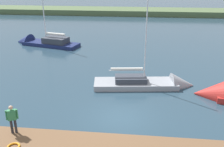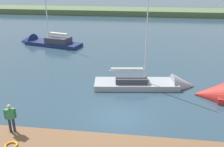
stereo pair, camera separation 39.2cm
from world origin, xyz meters
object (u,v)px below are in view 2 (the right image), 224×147
sailboat_near_dock (44,43)px  person_on_dock (11,116)px  sailboat_outer_mooring (154,85)px  life_ring_buoy (11,145)px

sailboat_near_dock → person_on_dock: 22.33m
sailboat_near_dock → sailboat_outer_mooring: bearing=154.9°
person_on_dock → life_ring_buoy: bearing=1.8°
life_ring_buoy → sailboat_outer_mooring: sailboat_outer_mooring is taller
life_ring_buoy → sailboat_outer_mooring: 12.69m
sailboat_outer_mooring → sailboat_near_dock: sailboat_near_dock is taller
sailboat_near_dock → person_on_dock: (-6.62, 21.28, 1.53)m
life_ring_buoy → sailboat_outer_mooring: bearing=-126.0°
sailboat_outer_mooring → life_ring_buoy: bearing=-133.2°
sailboat_near_dock → person_on_dock: bearing=122.2°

